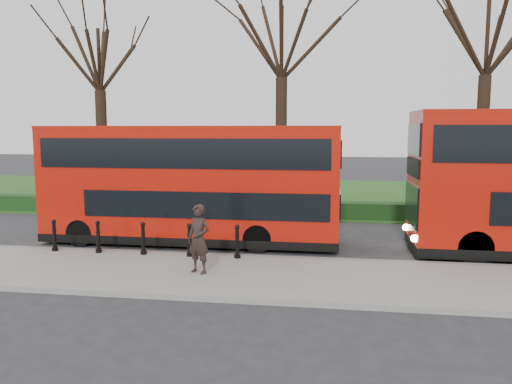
# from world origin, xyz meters

# --- Properties ---
(ground) EXTENTS (120.00, 120.00, 0.00)m
(ground) POSITION_xyz_m (0.00, 0.00, 0.00)
(ground) COLOR #28282B
(ground) RESTS_ON ground
(pavement) EXTENTS (60.00, 4.00, 0.15)m
(pavement) POSITION_xyz_m (0.00, -3.00, 0.07)
(pavement) COLOR gray
(pavement) RESTS_ON ground
(kerb) EXTENTS (60.00, 0.25, 0.16)m
(kerb) POSITION_xyz_m (0.00, -1.00, 0.07)
(kerb) COLOR slate
(kerb) RESTS_ON ground
(grass_verge) EXTENTS (60.00, 18.00, 0.06)m
(grass_verge) POSITION_xyz_m (0.00, 15.00, 0.03)
(grass_verge) COLOR #214B19
(grass_verge) RESTS_ON ground
(hedge) EXTENTS (60.00, 0.90, 0.80)m
(hedge) POSITION_xyz_m (0.00, 6.80, 0.40)
(hedge) COLOR black
(hedge) RESTS_ON ground
(yellow_line_outer) EXTENTS (60.00, 0.10, 0.01)m
(yellow_line_outer) POSITION_xyz_m (0.00, -0.70, 0.01)
(yellow_line_outer) COLOR yellow
(yellow_line_outer) RESTS_ON ground
(yellow_line_inner) EXTENTS (60.00, 0.10, 0.01)m
(yellow_line_inner) POSITION_xyz_m (0.00, -0.50, 0.01)
(yellow_line_inner) COLOR yellow
(yellow_line_inner) RESTS_ON ground
(tree_left) EXTENTS (7.27, 7.27, 11.37)m
(tree_left) POSITION_xyz_m (-8.00, 10.00, 8.26)
(tree_left) COLOR black
(tree_left) RESTS_ON ground
(tree_mid) EXTENTS (7.91, 7.91, 12.36)m
(tree_mid) POSITION_xyz_m (2.00, 10.00, 8.99)
(tree_mid) COLOR black
(tree_mid) RESTS_ON ground
(tree_right) EXTENTS (7.88, 7.88, 12.30)m
(tree_right) POSITION_xyz_m (12.00, 10.00, 8.95)
(tree_right) COLOR black
(tree_right) RESTS_ON ground
(bollard_row) EXTENTS (6.27, 0.15, 1.00)m
(bollard_row) POSITION_xyz_m (-1.29, -1.35, 0.65)
(bollard_row) COLOR black
(bollard_row) RESTS_ON pavement
(bus_lead) EXTENTS (10.68, 2.45, 4.25)m
(bus_lead) POSITION_xyz_m (-0.40, 1.06, 2.14)
(bus_lead) COLOR #A91207
(bus_lead) RESTS_ON ground
(pedestrian) EXTENTS (0.83, 0.71, 1.94)m
(pedestrian) POSITION_xyz_m (1.02, -3.10, 1.12)
(pedestrian) COLOR black
(pedestrian) RESTS_ON pavement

